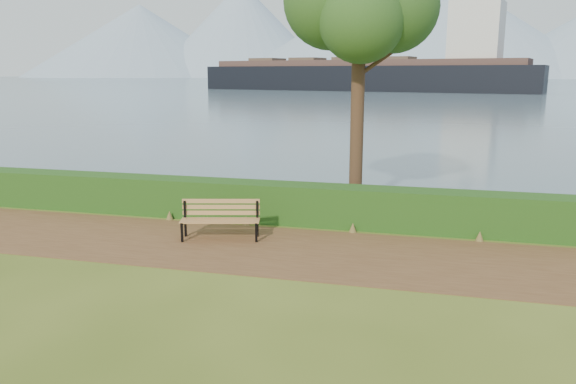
# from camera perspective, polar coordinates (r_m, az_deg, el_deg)

# --- Properties ---
(ground) EXTENTS (140.00, 140.00, 0.00)m
(ground) POSITION_cam_1_polar(r_m,az_deg,el_deg) (12.02, -2.39, -6.25)
(ground) COLOR #475618
(ground) RESTS_ON ground
(path) EXTENTS (40.00, 3.40, 0.01)m
(path) POSITION_cam_1_polar(r_m,az_deg,el_deg) (12.29, -1.98, -5.80)
(path) COLOR brown
(path) RESTS_ON ground
(hedge) EXTENTS (32.00, 0.85, 1.00)m
(hedge) POSITION_cam_1_polar(r_m,az_deg,el_deg) (14.30, 0.58, -1.17)
(hedge) COLOR #174012
(hedge) RESTS_ON ground
(water) EXTENTS (700.00, 510.00, 0.00)m
(water) POSITION_cam_1_polar(r_m,az_deg,el_deg) (270.97, 13.85, 10.95)
(water) COLOR #3F5666
(water) RESTS_ON ground
(mountains) EXTENTS (585.00, 190.00, 70.00)m
(mountains) POSITION_cam_1_polar(r_m,az_deg,el_deg) (417.84, 13.01, 15.07)
(mountains) COLOR #829AAE
(mountains) RESTS_ON ground
(bench) EXTENTS (1.87, 0.95, 0.90)m
(bench) POSITION_cam_1_polar(r_m,az_deg,el_deg) (13.02, -6.87, -2.50)
(bench) COLOR black
(bench) RESTS_ON ground
(cargo_ship) EXTENTS (70.21, 27.14, 21.13)m
(cargo_ship) POSITION_cam_1_polar(r_m,az_deg,el_deg) (117.84, 8.62, 11.65)
(cargo_ship) COLOR black
(cargo_ship) RESTS_ON ground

